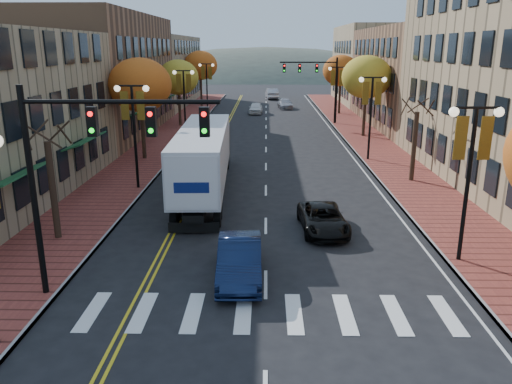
{
  "coord_description": "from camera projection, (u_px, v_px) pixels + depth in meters",
  "views": [
    {
      "loc": [
        -0.02,
        -12.03,
        8.1
      ],
      "look_at": [
        -0.42,
        8.12,
        2.2
      ],
      "focal_mm": 35.0,
      "sensor_mm": 36.0,
      "label": 1
    }
  ],
  "objects": [
    {
      "name": "ground",
      "position": [
        265.0,
        350.0,
        13.81
      ],
      "size": [
        200.0,
        200.0,
        0.0
      ],
      "primitive_type": "plane",
      "color": "black",
      "rests_on": "ground"
    },
    {
      "name": "sidewalk_left",
      "position": [
        167.0,
        139.0,
        45.15
      ],
      "size": [
        4.0,
        85.0,
        0.15
      ],
      "primitive_type": "cube",
      "color": "brown",
      "rests_on": "ground"
    },
    {
      "name": "sidewalk_right",
      "position": [
        366.0,
        139.0,
        44.81
      ],
      "size": [
        4.0,
        85.0,
        0.15
      ],
      "primitive_type": "cube",
      "color": "brown",
      "rests_on": "ground"
    },
    {
      "name": "building_left_mid",
      "position": [
        87.0,
        75.0,
        47.14
      ],
      "size": [
        12.0,
        24.0,
        11.0
      ],
      "primitive_type": "cube",
      "color": "brown",
      "rests_on": "ground"
    },
    {
      "name": "building_left_far",
      "position": [
        148.0,
        71.0,
        71.34
      ],
      "size": [
        12.0,
        26.0,
        9.5
      ],
      "primitive_type": "cube",
      "color": "#9E8966",
      "rests_on": "ground"
    },
    {
      "name": "building_right_mid",
      "position": [
        442.0,
        77.0,
        52.36
      ],
      "size": [
        15.0,
        24.0,
        10.0
      ],
      "primitive_type": "cube",
      "color": "brown",
      "rests_on": "ground"
    },
    {
      "name": "building_right_far",
      "position": [
        392.0,
        65.0,
        73.33
      ],
      "size": [
        15.0,
        20.0,
        11.0
      ],
      "primitive_type": "cube",
      "color": "#9E8966",
      "rests_on": "ground"
    },
    {
      "name": "tree_left_a",
      "position": [
        53.0,
        191.0,
        21.03
      ],
      "size": [
        0.28,
        0.28,
        4.2
      ],
      "color": "#382619",
      "rests_on": "sidewalk_left"
    },
    {
      "name": "tree_left_b",
      "position": [
        140.0,
        85.0,
        35.49
      ],
      "size": [
        4.48,
        4.48,
        7.21
      ],
      "color": "#382619",
      "rests_on": "sidewalk_left"
    },
    {
      "name": "tree_left_c",
      "position": [
        178.0,
        77.0,
        50.95
      ],
      "size": [
        4.16,
        4.16,
        6.69
      ],
      "color": "#382619",
      "rests_on": "sidewalk_left"
    },
    {
      "name": "tree_left_d",
      "position": [
        200.0,
        65.0,
        68.07
      ],
      "size": [
        4.61,
        4.61,
        7.42
      ],
      "color": "#382619",
      "rests_on": "sidewalk_left"
    },
    {
      "name": "tree_right_b",
      "position": [
        414.0,
        147.0,
        30.28
      ],
      "size": [
        0.28,
        0.28,
        4.2
      ],
      "color": "#382619",
      "rests_on": "sidewalk_right"
    },
    {
      "name": "tree_right_c",
      "position": [
        367.0,
        77.0,
        44.74
      ],
      "size": [
        4.48,
        4.48,
        7.21
      ],
      "color": "#382619",
      "rests_on": "sidewalk_right"
    },
    {
      "name": "tree_right_d",
      "position": [
        341.0,
        71.0,
        60.14
      ],
      "size": [
        4.35,
        4.35,
        7.0
      ],
      "color": "#382619",
      "rests_on": "sidewalk_right"
    },
    {
      "name": "lamp_left_b",
      "position": [
        133.0,
        117.0,
        28.1
      ],
      "size": [
        1.96,
        0.36,
        6.05
      ],
      "color": "black",
      "rests_on": "ground"
    },
    {
      "name": "lamp_left_c",
      "position": [
        184.0,
        90.0,
        45.38
      ],
      "size": [
        1.96,
        0.36,
        6.05
      ],
      "color": "black",
      "rests_on": "ground"
    },
    {
      "name": "lamp_left_d",
      "position": [
        207.0,
        78.0,
        62.65
      ],
      "size": [
        1.96,
        0.36,
        6.05
      ],
      "color": "black",
      "rests_on": "ground"
    },
    {
      "name": "lamp_right_a",
      "position": [
        471.0,
        155.0,
        18.22
      ],
      "size": [
        1.96,
        0.36,
        6.05
      ],
      "color": "black",
      "rests_on": "ground"
    },
    {
      "name": "lamp_right_b",
      "position": [
        371.0,
        102.0,
        35.5
      ],
      "size": [
        1.96,
        0.36,
        6.05
      ],
      "color": "black",
      "rests_on": "ground"
    },
    {
      "name": "lamp_right_c",
      "position": [
        337.0,
        84.0,
        52.77
      ],
      "size": [
        1.96,
        0.36,
        6.05
      ],
      "color": "black",
      "rests_on": "ground"
    },
    {
      "name": "traffic_mast_near",
      "position": [
        90.0,
        153.0,
        15.41
      ],
      "size": [
        6.1,
        0.35,
        7.0
      ],
      "color": "black",
      "rests_on": "ground"
    },
    {
      "name": "traffic_mast_far",
      "position": [
        318.0,
        78.0,
        52.63
      ],
      "size": [
        6.1,
        0.34,
        7.0
      ],
      "color": "black",
      "rests_on": "ground"
    },
    {
      "name": "semi_truck",
      "position": [
        205.0,
        153.0,
        28.51
      ],
      "size": [
        3.02,
        15.28,
        3.8
      ],
      "rotation": [
        0.0,
        0.0,
        0.04
      ],
      "color": "black",
      "rests_on": "ground"
    },
    {
      "name": "navy_sedan",
      "position": [
        240.0,
        259.0,
        17.94
      ],
      "size": [
        1.69,
        4.47,
        1.46
      ],
      "primitive_type": "imported",
      "rotation": [
        0.0,
        0.0,
        0.03
      ],
      "color": "#0C1633",
      "rests_on": "ground"
    },
    {
      "name": "black_suv",
      "position": [
        323.0,
        219.0,
        22.59
      ],
      "size": [
        2.22,
        4.36,
        1.18
      ],
      "primitive_type": "imported",
      "rotation": [
        0.0,
        0.0,
        0.06
      ],
      "color": "black",
      "rests_on": "ground"
    },
    {
      "name": "car_far_white",
      "position": [
        256.0,
        108.0,
        62.24
      ],
      "size": [
        1.78,
        4.08,
        1.37
      ],
      "primitive_type": "imported",
      "rotation": [
        0.0,
        0.0,
        -0.04
      ],
      "color": "white",
      "rests_on": "ground"
    },
    {
      "name": "car_far_silver",
      "position": [
        285.0,
        104.0,
        67.4
      ],
      "size": [
        2.17,
        4.47,
        1.25
      ],
      "primitive_type": "imported",
      "rotation": [
        0.0,
        0.0,
        0.1
      ],
      "color": "#9B9AA1",
      "rests_on": "ground"
    },
    {
      "name": "car_far_oncoming",
      "position": [
        272.0,
        94.0,
        79.76
      ],
      "size": [
        2.22,
        5.12,
        1.64
      ],
      "primitive_type": "imported",
      "rotation": [
        0.0,
        0.0,
        3.24
      ],
      "color": "#B6B5BD",
      "rests_on": "ground"
    }
  ]
}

